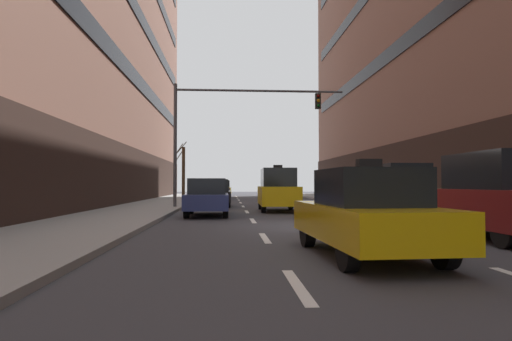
% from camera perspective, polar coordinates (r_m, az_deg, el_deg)
% --- Properties ---
extents(ground_plane, '(120.00, 120.00, 0.00)m').
position_cam_1_polar(ground_plane, '(13.95, 6.93, -7.27)').
color(ground_plane, '#38383D').
extents(sidewalk_left, '(3.94, 80.00, 0.14)m').
position_cam_1_polar(sidewalk_left, '(14.38, -21.55, -6.71)').
color(sidewalk_left, gray).
rests_on(sidewalk_left, ground).
extents(lane_stripe_l1_s2, '(0.16, 2.00, 0.01)m').
position_cam_1_polar(lane_stripe_l1_s2, '(5.87, 5.51, -14.89)').
color(lane_stripe_l1_s2, silver).
rests_on(lane_stripe_l1_s2, ground).
extents(lane_stripe_l1_s3, '(0.16, 2.00, 0.01)m').
position_cam_1_polar(lane_stripe_l1_s3, '(10.77, 1.17, -8.89)').
color(lane_stripe_l1_s3, silver).
rests_on(lane_stripe_l1_s3, ground).
extents(lane_stripe_l1_s4, '(0.16, 2.00, 0.01)m').
position_cam_1_polar(lane_stripe_l1_s4, '(15.73, -0.41, -6.64)').
color(lane_stripe_l1_s4, silver).
rests_on(lane_stripe_l1_s4, ground).
extents(lane_stripe_l1_s5, '(0.16, 2.00, 0.01)m').
position_cam_1_polar(lane_stripe_l1_s5, '(20.71, -1.22, -5.47)').
color(lane_stripe_l1_s5, silver).
rests_on(lane_stripe_l1_s5, ground).
extents(lane_stripe_l1_s6, '(0.16, 2.00, 0.01)m').
position_cam_1_polar(lane_stripe_l1_s6, '(25.70, -1.72, -4.75)').
color(lane_stripe_l1_s6, silver).
rests_on(lane_stripe_l1_s6, ground).
extents(lane_stripe_l1_s7, '(0.16, 2.00, 0.01)m').
position_cam_1_polar(lane_stripe_l1_s7, '(30.69, -2.05, -4.27)').
color(lane_stripe_l1_s7, silver).
rests_on(lane_stripe_l1_s7, ground).
extents(lane_stripe_l1_s8, '(0.16, 2.00, 0.01)m').
position_cam_1_polar(lane_stripe_l1_s8, '(35.68, -2.29, -3.92)').
color(lane_stripe_l1_s8, silver).
rests_on(lane_stripe_l1_s8, ground).
extents(lane_stripe_l1_s9, '(0.16, 2.00, 0.01)m').
position_cam_1_polar(lane_stripe_l1_s9, '(40.68, -2.47, -3.66)').
color(lane_stripe_l1_s9, silver).
rests_on(lane_stripe_l1_s9, ground).
extents(lane_stripe_l1_s10, '(0.16, 2.00, 0.01)m').
position_cam_1_polar(lane_stripe_l1_s10, '(45.67, -2.61, -3.45)').
color(lane_stripe_l1_s10, silver).
rests_on(lane_stripe_l1_s10, ground).
extents(lane_stripe_l2_s3, '(0.16, 2.00, 0.01)m').
position_cam_1_polar(lane_stripe_l2_s3, '(11.53, 17.95, -8.33)').
color(lane_stripe_l2_s3, silver).
rests_on(lane_stripe_l2_s3, ground).
extents(lane_stripe_l2_s4, '(0.16, 2.00, 0.01)m').
position_cam_1_polar(lane_stripe_l2_s4, '(16.26, 11.38, -6.45)').
color(lane_stripe_l2_s4, silver).
rests_on(lane_stripe_l2_s4, ground).
extents(lane_stripe_l2_s5, '(0.16, 2.00, 0.01)m').
position_cam_1_polar(lane_stripe_l2_s5, '(21.11, 7.82, -5.38)').
color(lane_stripe_l2_s5, silver).
rests_on(lane_stripe_l2_s5, ground).
extents(lane_stripe_l2_s6, '(0.16, 2.00, 0.01)m').
position_cam_1_polar(lane_stripe_l2_s6, '(26.02, 5.60, -4.71)').
color(lane_stripe_l2_s6, silver).
rests_on(lane_stripe_l2_s6, ground).
extents(lane_stripe_l2_s7, '(0.16, 2.00, 0.01)m').
position_cam_1_polar(lane_stripe_l2_s7, '(30.96, 4.09, -4.24)').
color(lane_stripe_l2_s7, silver).
rests_on(lane_stripe_l2_s7, ground).
extents(lane_stripe_l2_s8, '(0.16, 2.00, 0.01)m').
position_cam_1_polar(lane_stripe_l2_s8, '(35.92, 3.00, -3.91)').
color(lane_stripe_l2_s8, silver).
rests_on(lane_stripe_l2_s8, ground).
extents(lane_stripe_l2_s9, '(0.16, 2.00, 0.01)m').
position_cam_1_polar(lane_stripe_l2_s9, '(40.89, 2.17, -3.65)').
color(lane_stripe_l2_s9, silver).
rests_on(lane_stripe_l2_s9, ground).
extents(lane_stripe_l2_s10, '(0.16, 2.00, 0.01)m').
position_cam_1_polar(lane_stripe_l2_s10, '(45.86, 1.53, -3.45)').
color(lane_stripe_l2_s10, silver).
rests_on(lane_stripe_l2_s10, ground).
extents(car_driving_0, '(2.01, 4.63, 1.73)m').
position_cam_1_polar(car_driving_0, '(36.81, -5.09, -2.53)').
color(car_driving_0, black).
rests_on(car_driving_0, ground).
extents(car_driving_1, '(1.77, 4.18, 1.56)m').
position_cam_1_polar(car_driving_1, '(25.44, -5.36, -3.05)').
color(car_driving_1, black).
rests_on(car_driving_1, ground).
extents(taxi_driving_2, '(2.01, 4.38, 1.79)m').
position_cam_1_polar(taxi_driving_2, '(8.21, 14.38, -5.51)').
color(taxi_driving_2, black).
rests_on(taxi_driving_2, ground).
extents(car_driving_3, '(1.78, 4.17, 1.56)m').
position_cam_1_polar(car_driving_3, '(18.18, -6.45, -3.56)').
color(car_driving_3, black).
rests_on(car_driving_3, ground).
extents(taxi_driving_4, '(2.01, 4.54, 1.86)m').
position_cam_1_polar(taxi_driving_4, '(43.44, -4.57, -2.44)').
color(taxi_driving_4, black).
rests_on(taxi_driving_4, ground).
extents(taxi_driving_5, '(1.91, 4.37, 2.27)m').
position_cam_1_polar(taxi_driving_5, '(21.29, 2.91, -2.57)').
color(taxi_driving_5, black).
rests_on(taxi_driving_5, ground).
extents(car_parked_1, '(1.80, 4.31, 2.09)m').
position_cam_1_polar(car_parked_1, '(11.83, 29.50, -2.99)').
color(car_parked_1, black).
rests_on(car_parked_1, ground).
extents(car_parked_2, '(1.91, 4.34, 2.08)m').
position_cam_1_polar(car_parked_2, '(17.36, 18.18, -2.68)').
color(car_parked_2, black).
rests_on(car_parked_2, ground).
extents(traffic_signal_0, '(9.14, 0.35, 6.55)m').
position_cam_1_polar(traffic_signal_0, '(23.34, -3.85, 6.66)').
color(traffic_signal_0, '#4C4C51').
rests_on(traffic_signal_0, sidewalk_left).
extents(street_tree_0, '(1.05, 1.00, 5.09)m').
position_cam_1_polar(street_tree_0, '(39.28, -9.58, -0.05)').
color(street_tree_0, '#4C3823').
rests_on(street_tree_0, sidewalk_left).
extents(pedestrian_1, '(0.42, 0.38, 1.58)m').
position_cam_1_polar(pedestrian_1, '(30.85, 12.27, -2.28)').
color(pedestrian_1, black).
rests_on(pedestrian_1, sidewalk_right).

